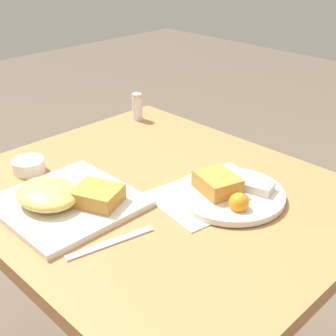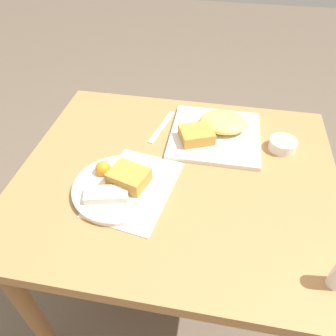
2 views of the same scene
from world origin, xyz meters
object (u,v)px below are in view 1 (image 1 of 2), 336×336
sauce_ramekin (28,165)px  butter_knife (111,243)px  plate_oval_far (229,191)px  salt_shaker (137,108)px  plate_square_near (64,199)px

sauce_ramekin → butter_knife: size_ratio=0.44×
plate_oval_far → sauce_ramekin: plate_oval_far is taller
butter_knife → salt_shaker: bearing=56.1°
sauce_ramekin → plate_square_near: bearing=-8.6°
salt_shaker → butter_knife: salt_shaker is taller
salt_shaker → sauce_ramekin: bearing=-80.0°
plate_square_near → sauce_ramekin: bearing=171.4°
sauce_ramekin → salt_shaker: salt_shaker is taller
plate_oval_far → butter_knife: bearing=-100.7°
plate_square_near → salt_shaker: 0.54m
plate_oval_far → plate_square_near: bearing=-129.4°
plate_square_near → salt_shaker: salt_shaker is taller
plate_square_near → butter_knife: plate_square_near is taller
plate_square_near → sauce_ramekin: (-0.21, 0.03, -0.00)m
plate_oval_far → butter_knife: (-0.06, -0.30, -0.02)m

